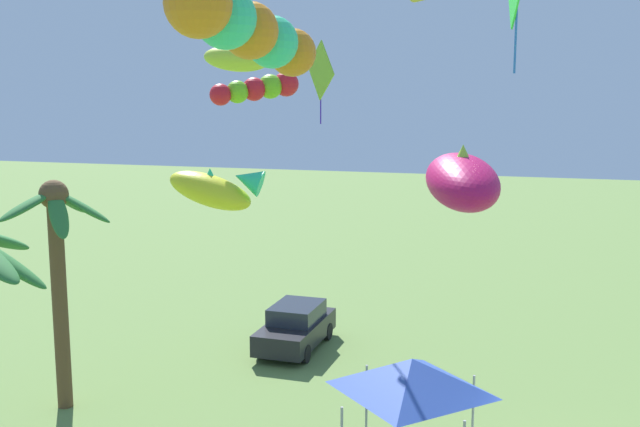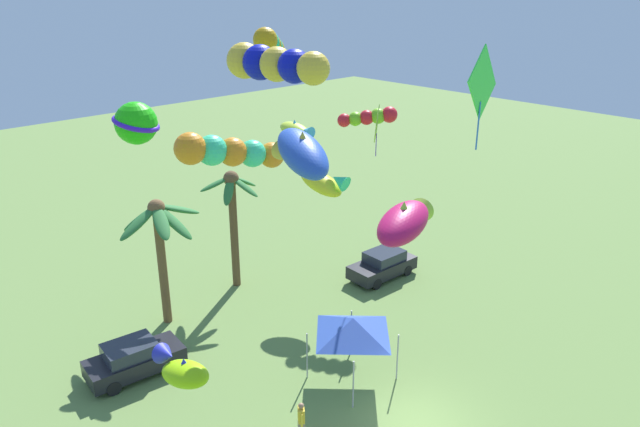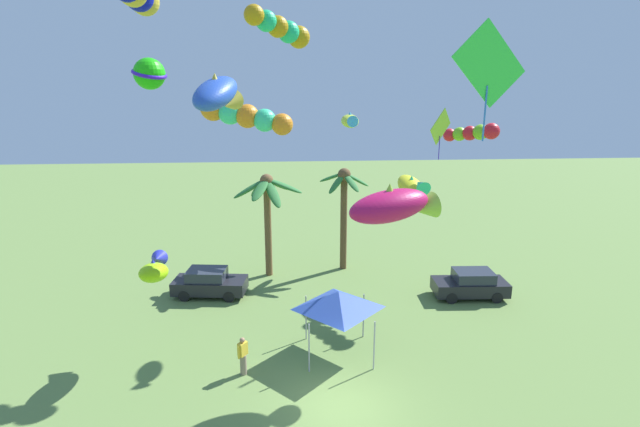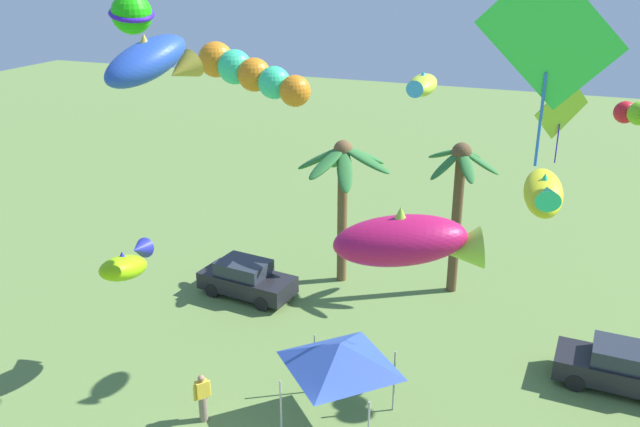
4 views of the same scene
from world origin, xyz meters
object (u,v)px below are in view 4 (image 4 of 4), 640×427
kite_fish_1 (422,85)px  kite_fish_10 (544,193)px  kite_diamond_0 (561,110)px  parked_car_1 (246,279)px  kite_ball_6 (132,14)px  festival_tent (340,355)px  kite_fish_3 (151,62)px  palm_tree_1 (459,187)px  kite_fish_8 (408,241)px  kite_fish_5 (126,265)px  kite_tube_2 (249,73)px  kite_diamond_9 (550,38)px  parked_car_0 (620,367)px  palm_tree_0 (343,175)px  spectator_0 (203,397)px

kite_fish_1 → kite_fish_10: size_ratio=0.59×
kite_diamond_0 → parked_car_1: bearing=165.7°
parked_car_1 → kite_ball_6: 11.76m
festival_tent → kite_fish_3: size_ratio=0.96×
parked_car_1 → festival_tent: bearing=-45.1°
parked_car_1 → kite_diamond_0: size_ratio=1.73×
palm_tree_1 → kite_fish_8: (0.56, -10.69, 2.09)m
festival_tent → kite_fish_8: bearing=-21.2°
kite_fish_5 → festival_tent: bearing=-2.7°
parked_car_1 → kite_tube_2: (2.51, -3.93, 9.15)m
kite_fish_5 → kite_fish_10: bearing=27.2°
kite_fish_3 → kite_diamond_9: 9.11m
parked_car_0 → kite_fish_3: (-12.06, -6.90, 10.03)m
kite_diamond_0 → kite_fish_10: size_ratio=0.76×
kite_tube_2 → kite_diamond_9: size_ratio=0.97×
festival_tent → kite_fish_8: 4.70m
kite_fish_5 → kite_fish_10: kite_fish_10 is taller
kite_ball_6 → kite_diamond_9: size_ratio=0.47×
kite_fish_5 → kite_fish_8: bearing=-6.8°
kite_fish_1 → kite_ball_6: 8.94m
kite_fish_3 → kite_ball_6: size_ratio=1.57×
kite_fish_8 → palm_tree_0: bearing=117.6°
kite_diamond_9 → kite_fish_8: bearing=158.9°
festival_tent → kite_fish_1: 8.35m
kite_tube_2 → festival_tent: bearing=-32.5°
kite_diamond_0 → festival_tent: bearing=-145.3°
kite_diamond_0 → kite_fish_3: bearing=-150.4°
palm_tree_1 → kite_fish_1: size_ratio=3.45×
kite_diamond_0 → kite_fish_8: (-3.03, -4.26, -2.61)m
palm_tree_0 → kite_fish_1: bearing=-49.1°
spectator_0 → kite_diamond_0: kite_diamond_0 is taller
kite_ball_6 → kite_fish_8: (9.36, -2.58, -4.88)m
parked_car_1 → kite_fish_5: kite_fish_5 is taller
kite_diamond_0 → kite_fish_3: (-9.30, -5.28, 1.52)m
palm_tree_0 → parked_car_1: bearing=-139.3°
palm_tree_1 → kite_fish_10: size_ratio=2.04×
kite_ball_6 → kite_fish_10: 14.23m
kite_tube_2 → kite_fish_5: (-3.62, -2.09, -6.02)m
festival_tent → kite_fish_10: size_ratio=0.92×
spectator_0 → kite_diamond_9: bearing=-3.9°
kite_tube_2 → kite_ball_6: (-3.52, -0.64, 1.64)m
kite_fish_8 → parked_car_0: bearing=45.5°
kite_fish_5 → kite_diamond_9: kite_diamond_9 is taller
kite_diamond_0 → kite_fish_1: bearing=167.9°
palm_tree_0 → spectator_0: bearing=-94.1°
palm_tree_1 → kite_diamond_9: bearing=-74.1°
palm_tree_1 → kite_fish_3: (-5.72, -11.71, 6.21)m
kite_fish_8 → kite_fish_10: bearing=69.7°
kite_fish_1 → kite_fish_5: size_ratio=0.72×
kite_diamond_0 → kite_fish_5: kite_diamond_0 is taller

